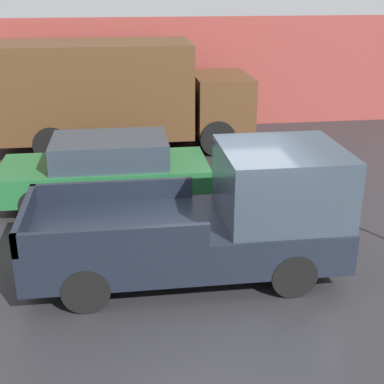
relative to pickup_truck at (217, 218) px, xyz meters
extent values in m
plane|color=#232326|center=(0.08, -0.24, -1.00)|extent=(60.00, 60.00, 0.00)
cube|color=brown|center=(0.08, 9.97, 0.81)|extent=(28.00, 0.15, 3.63)
cube|color=black|center=(-0.55, 0.00, -0.33)|extent=(5.25, 2.09, 0.68)
cube|color=#28333D|center=(1.08, 0.00, 0.60)|extent=(1.99, 1.96, 1.18)
cube|color=black|center=(-1.73, 0.99, 0.19)|extent=(2.88, 0.10, 0.37)
cube|color=black|center=(-1.73, -0.99, 0.19)|extent=(2.88, 0.10, 0.37)
cube|color=black|center=(-3.12, 0.00, 0.19)|extent=(0.10, 2.09, 0.37)
cylinder|color=black|center=(1.08, 0.93, -0.63)|extent=(0.75, 0.26, 0.75)
cylinder|color=black|center=(1.08, -0.93, -0.63)|extent=(0.75, 0.26, 0.75)
cylinder|color=black|center=(-2.17, 0.93, -0.63)|extent=(0.75, 0.26, 0.75)
cylinder|color=black|center=(-2.17, -0.93, -0.63)|extent=(0.75, 0.26, 0.75)
cube|color=#1E592D|center=(-1.94, 3.38, -0.38)|extent=(4.58, 1.91, 0.63)
cube|color=#28333D|center=(-1.80, 3.38, 0.23)|extent=(2.52, 1.68, 0.57)
cylinder|color=black|center=(-0.52, 4.24, -0.64)|extent=(0.73, 0.22, 0.73)
cylinder|color=black|center=(-0.52, 2.53, -0.64)|extent=(0.73, 0.22, 0.73)
cylinder|color=black|center=(-3.36, 4.24, -0.64)|extent=(0.73, 0.22, 0.73)
cylinder|color=black|center=(-3.36, 2.53, -0.64)|extent=(0.73, 0.22, 0.73)
cube|color=#472D19|center=(1.49, 7.65, 0.30)|extent=(1.63, 2.43, 1.63)
cube|color=#472D19|center=(-2.29, 7.65, 0.80)|extent=(5.64, 2.56, 2.63)
cylinder|color=black|center=(1.20, 8.80, -0.49)|extent=(1.03, 0.30, 1.03)
cylinder|color=black|center=(1.20, 6.51, -0.49)|extent=(1.03, 0.30, 1.03)
cylinder|color=black|center=(-3.45, 8.80, -0.49)|extent=(1.03, 0.30, 1.03)
cylinder|color=black|center=(-3.45, 6.51, -0.49)|extent=(1.03, 0.30, 1.03)
camera|label=1|loc=(-1.51, -8.08, 3.74)|focal=50.00mm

